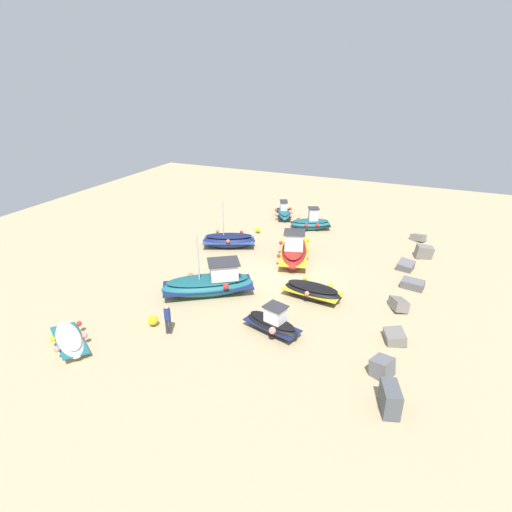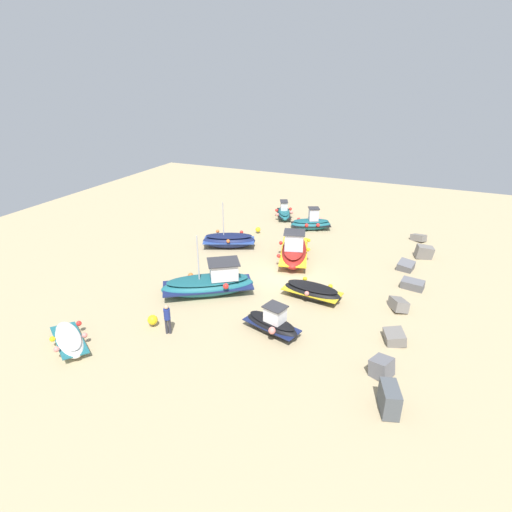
# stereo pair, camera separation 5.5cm
# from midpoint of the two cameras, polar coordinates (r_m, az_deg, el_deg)

# --- Properties ---
(ground_plane) EXTENTS (55.12, 55.12, 0.00)m
(ground_plane) POSITION_cam_midpoint_polar(r_m,az_deg,el_deg) (26.67, 3.85, -2.70)
(ground_plane) COLOR tan
(fishing_boat_0) EXTENTS (4.55, 5.48, 3.71)m
(fishing_boat_0) POSITION_cam_midpoint_polar(r_m,az_deg,el_deg) (24.34, -6.38, -3.72)
(fishing_boat_0) COLOR #1E6670
(fishing_boat_0) RESTS_ON ground_plane
(fishing_boat_1) EXTENTS (3.11, 4.24, 3.50)m
(fishing_boat_1) POSITION_cam_midpoint_polar(r_m,az_deg,el_deg) (30.77, -3.81, 2.18)
(fishing_boat_1) COLOR navy
(fishing_boat_1) RESTS_ON ground_plane
(fishing_boat_2) EXTENTS (5.65, 3.18, 2.26)m
(fishing_boat_2) POSITION_cam_midpoint_polar(r_m,az_deg,el_deg) (28.73, 5.22, 0.86)
(fishing_boat_2) COLOR maroon
(fishing_boat_2) RESTS_ON ground_plane
(fishing_boat_3) EXTENTS (3.38, 2.29, 1.47)m
(fishing_boat_3) POSITION_cam_midpoint_polar(r_m,az_deg,el_deg) (37.35, 3.79, 6.03)
(fishing_boat_3) COLOR #1E6670
(fishing_boat_3) RESTS_ON ground_plane
(fishing_boat_4) EXTENTS (1.95, 3.23, 1.58)m
(fishing_boat_4) POSITION_cam_midpoint_polar(r_m,az_deg,el_deg) (20.86, 2.22, -9.23)
(fishing_boat_4) COLOR black
(fishing_boat_4) RESTS_ON ground_plane
(fishing_boat_5) EXTENTS (1.92, 3.58, 0.83)m
(fishing_boat_5) POSITION_cam_midpoint_polar(r_m,az_deg,el_deg) (24.09, 7.69, -4.82)
(fishing_boat_5) COLOR black
(fishing_boat_5) RESTS_ON ground_plane
(fishing_boat_6) EXTENTS (2.56, 3.52, 1.89)m
(fishing_boat_6) POSITION_cam_midpoint_polar(r_m,az_deg,el_deg) (34.56, 7.53, 4.54)
(fishing_boat_6) COLOR #1E6670
(fishing_boat_6) RESTS_ON ground_plane
(fishing_boat_7) EXTENTS (2.68, 3.32, 0.75)m
(fishing_boat_7) POSITION_cam_midpoint_polar(r_m,az_deg,el_deg) (21.91, -24.40, -10.47)
(fishing_boat_7) COLOR white
(fishing_boat_7) RESTS_ON ground_plane
(person_walking) EXTENTS (0.32, 0.32, 1.63)m
(person_walking) POSITION_cam_midpoint_polar(r_m,az_deg,el_deg) (21.01, -12.17, -8.26)
(person_walking) COLOR #2D2D38
(person_walking) RESTS_ON ground_plane
(breakwater_rocks) EXTENTS (20.37, 2.22, 1.24)m
(breakwater_rocks) POSITION_cam_midpoint_polar(r_m,az_deg,el_deg) (24.45, 19.81, -5.89)
(breakwater_rocks) COLOR slate
(breakwater_rocks) RESTS_ON ground_plane
(mooring_buoy_0) EXTENTS (0.52, 0.52, 0.64)m
(mooring_buoy_0) POSITION_cam_midpoint_polar(r_m,az_deg,el_deg) (22.02, -14.10, -8.56)
(mooring_buoy_0) COLOR #3F3F42
(mooring_buoy_0) RESTS_ON ground_plane
(mooring_buoy_1) EXTENTS (0.41, 0.41, 0.53)m
(mooring_buoy_1) POSITION_cam_midpoint_polar(r_m,az_deg,el_deg) (33.46, 0.20, 3.66)
(mooring_buoy_1) COLOR #3F3F42
(mooring_buoy_1) RESTS_ON ground_plane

